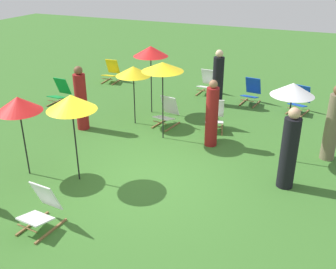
# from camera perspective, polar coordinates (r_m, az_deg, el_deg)

# --- Properties ---
(ground_plane) EXTENTS (40.00, 40.00, 0.00)m
(ground_plane) POSITION_cam_1_polar(r_m,az_deg,el_deg) (8.51, -3.21, -6.16)
(ground_plane) COLOR #386B28
(deckchair_0) EXTENTS (0.51, 0.78, 0.83)m
(deckchair_0) POSITION_cam_1_polar(r_m,az_deg,el_deg) (13.01, -15.42, 5.88)
(deckchair_0) COLOR olive
(deckchair_0) RESTS_ON ground
(deckchair_2) EXTENTS (0.53, 0.79, 0.83)m
(deckchair_2) POSITION_cam_1_polar(r_m,az_deg,el_deg) (15.02, -8.26, 8.98)
(deckchair_2) COLOR olive
(deckchair_2) RESTS_ON ground
(deckchair_3) EXTENTS (0.54, 0.80, 0.83)m
(deckchair_3) POSITION_cam_1_polar(r_m,az_deg,el_deg) (7.21, -17.93, -10.25)
(deckchair_3) COLOR olive
(deckchair_3) RESTS_ON ground
(deckchair_5) EXTENTS (0.56, 0.81, 0.83)m
(deckchair_5) POSITION_cam_1_polar(r_m,az_deg,el_deg) (12.87, 12.01, 6.03)
(deckchair_5) COLOR olive
(deckchair_5) RESTS_ON ground
(deckchair_6) EXTENTS (0.60, 0.83, 0.83)m
(deckchair_6) POSITION_cam_1_polar(r_m,az_deg,el_deg) (10.89, -0.16, 3.17)
(deckchair_6) COLOR olive
(deckchair_6) RESTS_ON ground
(deckchair_7) EXTENTS (0.51, 0.78, 0.83)m
(deckchair_7) POSITION_cam_1_polar(r_m,az_deg,el_deg) (13.60, 5.67, 7.45)
(deckchair_7) COLOR olive
(deckchair_7) RESTS_ON ground
(deckchair_8) EXTENTS (0.64, 0.85, 0.83)m
(deckchair_8) POSITION_cam_1_polar(r_m,az_deg,el_deg) (12.49, 18.60, 4.70)
(deckchair_8) COLOR olive
(deckchair_8) RESTS_ON ground
(deckchair_10) EXTENTS (0.66, 0.86, 0.83)m
(deckchair_10) POSITION_cam_1_polar(r_m,az_deg,el_deg) (10.72, 6.79, 2.64)
(deckchair_10) COLOR olive
(deckchair_10) RESTS_ON ground
(umbrella_0) EXTENTS (0.95, 0.95, 1.77)m
(umbrella_0) POSITION_cam_1_polar(r_m,az_deg,el_deg) (8.49, -20.95, 4.11)
(umbrella_0) COLOR black
(umbrella_0) RESTS_ON ground
(umbrella_1) EXTENTS (0.96, 0.96, 1.65)m
(umbrella_1) POSITION_cam_1_polar(r_m,az_deg,el_deg) (10.71, -5.07, 9.15)
(umbrella_1) COLOR black
(umbrella_1) RESTS_ON ground
(umbrella_2) EXTENTS (0.95, 0.95, 1.86)m
(umbrella_2) POSITION_cam_1_polar(r_m,az_deg,el_deg) (8.91, 17.70, 6.25)
(umbrella_2) COLOR black
(umbrella_2) RESTS_ON ground
(umbrella_3) EXTENTS (1.01, 1.01, 2.01)m
(umbrella_3) POSITION_cam_1_polar(r_m,az_deg,el_deg) (11.44, -2.53, 11.99)
(umbrella_3) COLOR black
(umbrella_3) RESTS_ON ground
(umbrella_4) EXTENTS (1.00, 1.00, 1.89)m
(umbrella_4) POSITION_cam_1_polar(r_m,az_deg,el_deg) (7.89, -13.88, 4.53)
(umbrella_4) COLOR black
(umbrella_4) RESTS_ON ground
(umbrella_5) EXTENTS (1.04, 1.04, 2.01)m
(umbrella_5) POSITION_cam_1_polar(r_m,az_deg,el_deg) (9.61, -0.79, 9.79)
(umbrella_5) COLOR black
(umbrella_5) RESTS_ON ground
(person_0) EXTENTS (0.42, 0.42, 1.80)m
(person_0) POSITION_cam_1_polar(r_m,az_deg,el_deg) (9.62, 22.79, 1.31)
(person_0) COLOR #72664C
(person_0) RESTS_ON ground
(person_1) EXTENTS (0.45, 0.45, 1.75)m
(person_1) POSITION_cam_1_polar(r_m,az_deg,el_deg) (10.78, -12.53, 4.93)
(person_1) COLOR maroon
(person_1) RESTS_ON ground
(person_2) EXTENTS (0.41, 0.41, 1.69)m
(person_2) POSITION_cam_1_polar(r_m,az_deg,el_deg) (9.62, 6.39, 2.78)
(person_2) COLOR maroon
(person_2) RESTS_ON ground
(person_3) EXTENTS (0.42, 0.42, 1.76)m
(person_3) POSITION_cam_1_polar(r_m,az_deg,el_deg) (12.41, 7.28, 7.93)
(person_3) COLOR black
(person_3) RESTS_ON ground
(person_4) EXTENTS (0.43, 0.43, 1.73)m
(person_4) POSITION_cam_1_polar(r_m,az_deg,el_deg) (8.15, 17.18, -2.27)
(person_4) COLOR black
(person_4) RESTS_ON ground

